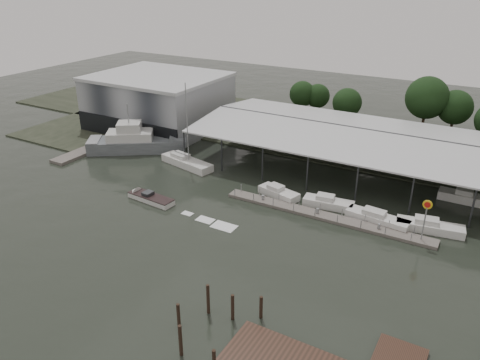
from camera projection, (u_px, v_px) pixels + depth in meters
The scene contains 17 objects.
ground at pixel (185, 222), 59.65m from camera, with size 200.00×200.00×0.00m, color #222820.
land_strip_far at pixel (310, 131), 92.77m from camera, with size 140.00×30.00×0.30m.
land_strip_west at pixel (117, 117), 101.47m from camera, with size 20.00×40.00×0.30m.
storage_warehouse at pixel (159, 101), 93.83m from camera, with size 24.50×20.50×10.50m.
covered_boat_shed at pixel (382, 136), 71.50m from camera, with size 58.24×24.00×6.96m.
trawler_dock at pixel (96, 147), 84.23m from camera, with size 3.00×18.00×0.50m.
floating_dock at pixel (325, 216), 60.65m from camera, with size 28.00×2.00×1.40m.
shell_fuel_sign at pixel (426, 213), 53.66m from camera, with size 1.10×0.18×5.55m.
grey_trawler at pixel (137, 142), 82.60m from camera, with size 16.97×13.79×8.84m.
white_sailboat at pixel (186, 162), 76.40m from camera, with size 10.17×4.64×14.03m.
speedboat_underway at pixel (148, 197), 65.26m from camera, with size 18.79×3.56×2.00m.
moored_cruiser_0 at pixel (278, 192), 66.15m from camera, with size 6.41×3.69×1.70m.
moored_cruiser_1 at pixel (328, 203), 63.29m from camera, with size 6.93×3.00×1.70m.
moored_cruiser_2 at pixel (377, 218), 59.35m from camera, with size 8.15×3.02×1.70m.
moored_cruiser_3 at pixel (429, 226), 57.46m from camera, with size 8.20×3.43×1.70m.
mooring_pilings at pixel (212, 323), 41.15m from camera, with size 6.18×7.97×3.79m.
horizon_tree_line at pixel (447, 110), 84.52m from camera, with size 65.71×10.55×11.73m.
Camera 1 is at (32.06, -41.68, 29.52)m, focal length 35.00 mm.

